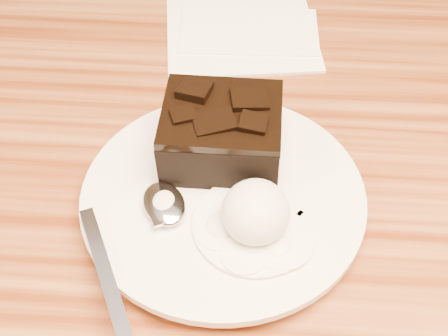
# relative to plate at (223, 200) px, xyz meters

# --- Properties ---
(plate) EXTENTS (0.24, 0.24, 0.02)m
(plate) POSITION_rel_plate_xyz_m (0.00, 0.00, 0.00)
(plate) COLOR silver
(plate) RESTS_ON dining_table
(brownie) EXTENTS (0.10, 0.09, 0.05)m
(brownie) POSITION_rel_plate_xyz_m (-0.00, 0.04, 0.03)
(brownie) COLOR black
(brownie) RESTS_ON plate
(ice_cream_scoop) EXTENTS (0.05, 0.06, 0.05)m
(ice_cream_scoop) POSITION_rel_plate_xyz_m (0.03, -0.03, 0.03)
(ice_cream_scoop) COLOR white
(ice_cream_scoop) RESTS_ON plate
(melt_puddle) EXTENTS (0.10, 0.10, 0.00)m
(melt_puddle) POSITION_rel_plate_xyz_m (0.03, -0.03, 0.01)
(melt_puddle) COLOR white
(melt_puddle) RESTS_ON plate
(spoon) EXTENTS (0.11, 0.19, 0.01)m
(spoon) POSITION_rel_plate_xyz_m (-0.05, -0.02, 0.02)
(spoon) COLOR silver
(spoon) RESTS_ON plate
(napkin) EXTENTS (0.19, 0.19, 0.01)m
(napkin) POSITION_rel_plate_xyz_m (0.00, 0.26, -0.01)
(napkin) COLOR white
(napkin) RESTS_ON dining_table
(crumb_a) EXTENTS (0.01, 0.01, 0.00)m
(crumb_a) POSITION_rel_plate_xyz_m (0.01, -0.01, 0.01)
(crumb_a) COLOR black
(crumb_a) RESTS_ON plate
(crumb_b) EXTENTS (0.01, 0.01, 0.00)m
(crumb_b) POSITION_rel_plate_xyz_m (0.01, -0.04, 0.01)
(crumb_b) COLOR black
(crumb_b) RESTS_ON plate
(crumb_c) EXTENTS (0.01, 0.01, 0.00)m
(crumb_c) POSITION_rel_plate_xyz_m (0.06, -0.02, 0.01)
(crumb_c) COLOR black
(crumb_c) RESTS_ON plate
(crumb_d) EXTENTS (0.01, 0.01, 0.00)m
(crumb_d) POSITION_rel_plate_xyz_m (0.03, -0.01, 0.01)
(crumb_d) COLOR black
(crumb_d) RESTS_ON plate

